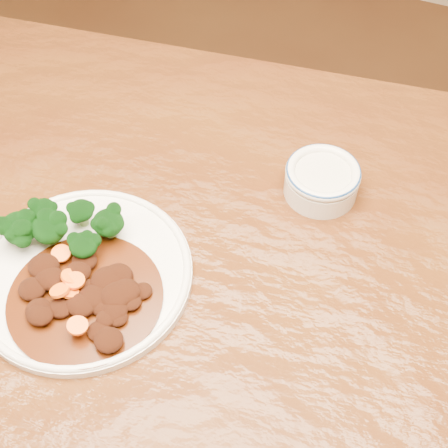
% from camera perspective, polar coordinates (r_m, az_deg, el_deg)
% --- Properties ---
extents(dining_table, '(1.61, 1.10, 0.75)m').
position_cam_1_polar(dining_table, '(0.87, -1.81, -7.48)').
color(dining_table, '#4E290D').
rests_on(dining_table, ground).
extents(dinner_plate, '(0.28, 0.28, 0.02)m').
position_cam_1_polar(dinner_plate, '(0.82, -12.72, -4.46)').
color(dinner_plate, white).
rests_on(dinner_plate, dining_table).
extents(broccoli_florets, '(0.14, 0.10, 0.05)m').
position_cam_1_polar(broccoli_florets, '(0.83, -15.24, -0.22)').
color(broccoli_florets, '#6D914B').
rests_on(broccoli_florets, dinner_plate).
extents(mince_stew, '(0.19, 0.19, 0.03)m').
position_cam_1_polar(mince_stew, '(0.78, -12.50, -6.33)').
color(mince_stew, '#441B07').
rests_on(mince_stew, dinner_plate).
extents(dip_bowl, '(0.11, 0.11, 0.05)m').
position_cam_1_polar(dip_bowl, '(0.88, 8.95, 4.07)').
color(dip_bowl, silver).
rests_on(dip_bowl, dining_table).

